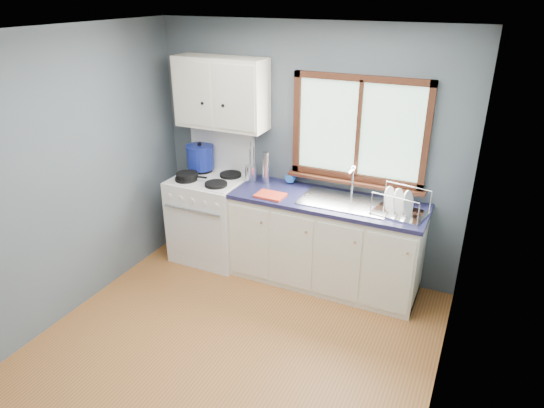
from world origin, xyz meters
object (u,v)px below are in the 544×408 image
at_px(base_cabinets, 325,246).
at_px(sink, 345,208).
at_px(skillet, 187,175).
at_px(gas_range, 211,215).
at_px(utensil_crock, 252,173).
at_px(thermos, 266,168).
at_px(dish_rack, 399,207).
at_px(stockpot, 200,157).

distance_m(base_cabinets, sink, 0.48).
bearing_deg(base_cabinets, skillet, -173.62).
distance_m(gas_range, utensil_crock, 0.68).
height_order(base_cabinets, utensil_crock, utensil_crock).
relative_size(sink, thermos, 2.53).
distance_m(base_cabinets, dish_rack, 0.89).
height_order(gas_range, thermos, gas_range).
bearing_deg(gas_range, thermos, 13.89).
bearing_deg(sink, skillet, -174.33).
xyz_separation_m(gas_range, stockpot, (-0.19, 0.15, 0.60)).
distance_m(skillet, utensil_crock, 0.67).
distance_m(gas_range, dish_rack, 2.05).
bearing_deg(sink, gas_range, -179.29).
distance_m(stockpot, utensil_crock, 0.63).
relative_size(gas_range, skillet, 3.89).
bearing_deg(sink, stockpot, 175.61).
xyz_separation_m(base_cabinets, stockpot, (-1.50, 0.13, 0.68)).
xyz_separation_m(utensil_crock, dish_rack, (1.56, -0.16, -0.02)).
xyz_separation_m(gas_range, skillet, (-0.17, -0.15, 0.49)).
distance_m(base_cabinets, stockpot, 1.65).
bearing_deg(skillet, dish_rack, -1.40).
height_order(stockpot, utensil_crock, utensil_crock).
height_order(gas_range, utensil_crock, gas_range).
relative_size(gas_range, dish_rack, 2.75).
xyz_separation_m(base_cabinets, utensil_crock, (-0.87, 0.12, 0.60)).
height_order(gas_range, dish_rack, gas_range).
height_order(skillet, utensil_crock, utensil_crock).
relative_size(stockpot, thermos, 1.11).
relative_size(skillet, dish_rack, 0.71).
distance_m(base_cabinets, utensil_crock, 1.06).
distance_m(gas_range, thermos, 0.85).
bearing_deg(utensil_crock, sink, -6.63).
xyz_separation_m(gas_range, thermos, (0.59, 0.15, 0.59)).
height_order(skillet, stockpot, stockpot).
relative_size(base_cabinets, dish_rack, 3.74).
bearing_deg(dish_rack, thermos, -177.16).
bearing_deg(thermos, gas_range, -166.11).
height_order(base_cabinets, sink, sink).
bearing_deg(stockpot, base_cabinets, -4.90).
relative_size(sink, dish_rack, 1.70).
bearing_deg(utensil_crock, base_cabinets, -7.95).
distance_m(stockpot, thermos, 0.79).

